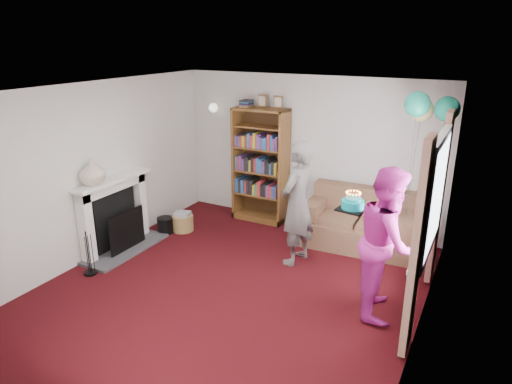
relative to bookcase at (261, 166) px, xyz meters
The scene contains 16 objects.
ground 2.61m from the bookcase, 71.57° to the right, with size 5.00×5.00×0.00m, color black.
wall_back 0.85m from the bookcase, 15.15° to the left, with size 4.50×0.02×2.50m, color silver.
wall_left 2.76m from the bookcase, 122.96° to the right, with size 0.02×5.00×2.50m, color silver.
wall_right 3.81m from the bookcase, 37.25° to the right, with size 0.02×5.00×2.50m, color silver.
ceiling 2.88m from the bookcase, 71.57° to the right, with size 4.50×5.00×0.01m, color white.
fireplace 2.53m from the bookcase, 122.04° to the right, with size 0.55×1.80×1.12m.
window_bay 3.43m from the bookcase, 29.80° to the right, with size 0.14×2.02×2.20m.
wall_sconce 1.35m from the bookcase, behind, with size 0.16×0.23×0.16m.
bookcase is the anchor object (origin of this frame).
sofa 1.96m from the bookcase, ahead, with size 1.63×0.86×0.86m.
wicker_basket 1.63m from the bookcase, 129.66° to the right, with size 0.35×0.35×0.33m.
person_striped 1.71m from the bookcase, 45.65° to the right, with size 0.64×0.42×1.77m, color black.
person_magenta 3.19m from the bookcase, 36.18° to the right, with size 0.85×0.66×1.75m, color #BF2695.
birthday_cake 2.70m from the bookcase, 38.90° to the right, with size 0.32×0.32×0.22m.
balloons 3.01m from the bookcase, 12.39° to the right, with size 0.64×0.70×1.78m.
mantel_vase 2.82m from the bookcase, 118.88° to the right, with size 0.36×0.36×0.38m, color beige.
Camera 1 is at (2.68, -4.40, 3.08)m, focal length 32.00 mm.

